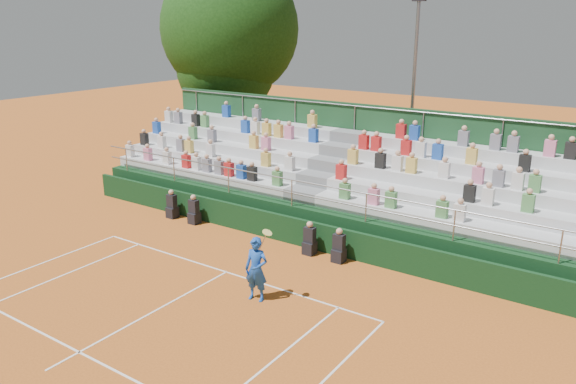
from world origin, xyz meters
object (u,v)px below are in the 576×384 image
Objects in this scene: tennis_player at (256,269)px; tree_west at (226,68)px; tree_east at (230,29)px; floodlight_mast at (414,79)px.

tree_west is at bearing 132.78° from tennis_player.
tree_east reaches higher than tennis_player.
tree_east reaches higher than floodlight_mast.
tree_east is at bearing 131.85° from tennis_player.
tree_west is 2.08m from tree_east.
tree_east is 1.24× the size of floodlight_mast.
tree_east is (-11.82, 13.20, 6.29)m from tennis_player.
tree_west is 0.72× the size of tree_east.
tree_west is at bearing -177.06° from floodlight_mast.
tree_east reaches higher than tree_west.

